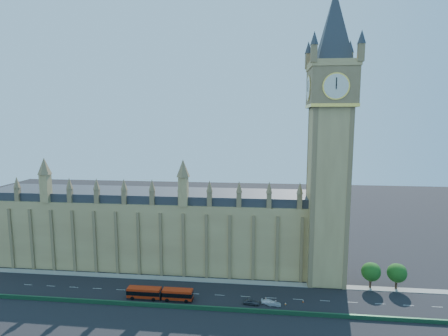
# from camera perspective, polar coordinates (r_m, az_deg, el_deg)

# --- Properties ---
(ground) EXTENTS (400.00, 400.00, 0.00)m
(ground) POSITION_cam_1_polar(r_m,az_deg,el_deg) (116.09, -2.79, -19.92)
(ground) COLOR black
(ground) RESTS_ON ground
(palace_westminster) EXTENTS (120.00, 20.00, 28.00)m
(palace_westminster) POSITION_cam_1_polar(r_m,az_deg,el_deg) (136.31, -11.92, -9.52)
(palace_westminster) COLOR #A88651
(palace_westminster) RESTS_ON ground
(elizabeth_tower) EXTENTS (20.59, 20.59, 105.00)m
(elizabeth_tower) POSITION_cam_1_polar(r_m,az_deg,el_deg) (117.59, 16.96, 7.74)
(elizabeth_tower) COLOR #A88651
(elizabeth_tower) RESTS_ON ground
(bridge_parapet) EXTENTS (160.00, 0.60, 1.20)m
(bridge_parapet) POSITION_cam_1_polar(r_m,az_deg,el_deg) (108.01, -3.60, -21.82)
(bridge_parapet) COLOR #1E4C2D
(bridge_parapet) RESTS_ON ground
(kerb_north) EXTENTS (160.00, 3.00, 0.16)m
(kerb_north) POSITION_cam_1_polar(r_m,az_deg,el_deg) (124.46, -2.07, -17.88)
(kerb_north) COLOR gray
(kerb_north) RESTS_ON ground
(tree_east_near) EXTENTS (6.00, 6.00, 8.50)m
(tree_east_near) POSITION_cam_1_polar(r_m,az_deg,el_deg) (126.74, 22.96, -15.27)
(tree_east_near) COLOR #382619
(tree_east_near) RESTS_ON ground
(tree_east_far) EXTENTS (6.00, 6.00, 8.50)m
(tree_east_far) POSITION_cam_1_polar(r_m,az_deg,el_deg) (129.23, 26.48, -15.02)
(tree_east_far) COLOR #382619
(tree_east_far) RESTS_ON ground
(red_bus) EXTENTS (20.12, 3.20, 3.42)m
(red_bus) POSITION_cam_1_polar(r_m,az_deg,el_deg) (114.16, -10.42, -19.53)
(red_bus) COLOR #B5260C
(red_bus) RESTS_ON ground
(car_grey) EXTENTS (4.86, 2.36, 1.60)m
(car_grey) POSITION_cam_1_polar(r_m,az_deg,el_deg) (110.59, 4.50, -20.96)
(car_grey) COLOR #3E4046
(car_grey) RESTS_ON ground
(car_silver) EXTENTS (3.94, 1.57, 1.27)m
(car_silver) POSITION_cam_1_polar(r_m,az_deg,el_deg) (110.62, 8.20, -21.10)
(car_silver) COLOR #9C9FA4
(car_silver) RESTS_ON ground
(car_white) EXTENTS (4.90, 2.46, 1.37)m
(car_white) POSITION_cam_1_polar(r_m,az_deg,el_deg) (111.20, 7.39, -20.90)
(car_white) COLOR silver
(car_white) RESTS_ON ground
(cone_a) EXTENTS (0.52, 0.52, 0.69)m
(cone_a) POSITION_cam_1_polar(r_m,az_deg,el_deg) (111.84, 10.01, -20.98)
(cone_a) COLOR black
(cone_a) RESTS_ON ground
(cone_b) EXTENTS (0.55, 0.55, 0.76)m
(cone_b) POSITION_cam_1_polar(r_m,az_deg,el_deg) (113.78, 6.84, -20.36)
(cone_b) COLOR black
(cone_b) RESTS_ON ground
(cone_c) EXTENTS (0.48, 0.48, 0.63)m
(cone_c) POSITION_cam_1_polar(r_m,az_deg,el_deg) (112.82, 8.46, -20.69)
(cone_c) COLOR black
(cone_c) RESTS_ON ground
(cone_d) EXTENTS (0.48, 0.48, 0.67)m
(cone_d) POSITION_cam_1_polar(r_m,az_deg,el_deg) (114.11, 12.79, -20.44)
(cone_d) COLOR black
(cone_d) RESTS_ON ground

